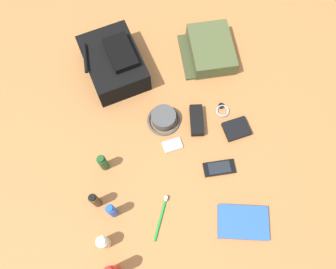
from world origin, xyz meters
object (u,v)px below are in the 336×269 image
at_px(toothbrush, 162,215).
at_px(cell_phone, 219,168).
at_px(paperback_novel, 243,222).
at_px(bucket_hat, 164,119).
at_px(lotion_bottle, 103,242).
at_px(deodorant_spray, 112,211).
at_px(sunglasses_case, 197,120).
at_px(media_player, 173,145).
at_px(shampoo_bottle, 103,163).
at_px(wallet, 237,129).
at_px(backpack, 114,63).
at_px(wristwatch, 222,110).
at_px(toiletry_pouch, 210,50).
at_px(cologne_bottle, 95,200).

bearing_deg(toothbrush, cell_phone, -60.66).
bearing_deg(paperback_novel, bucket_hat, 26.18).
xyz_separation_m(lotion_bottle, deodorant_spray, (0.11, -0.05, 0.01)).
bearing_deg(sunglasses_case, media_player, 133.51).
relative_size(shampoo_bottle, wallet, 1.08).
height_order(deodorant_spray, sunglasses_case, deodorant_spray).
bearing_deg(lotion_bottle, backpack, -9.38).
bearing_deg(cell_phone, toothbrush, 119.34).
distance_m(backpack, paperback_novel, 0.91).
bearing_deg(wristwatch, paperback_novel, 176.68).
height_order(bucket_hat, lotion_bottle, lotion_bottle).
relative_size(bucket_hat, cell_phone, 1.10).
bearing_deg(bucket_hat, toiletry_pouch, -41.47).
xyz_separation_m(bucket_hat, cologne_bottle, (-0.32, 0.33, 0.04)).
distance_m(bucket_hat, wallet, 0.33).
relative_size(media_player, wallet, 0.83).
distance_m(media_player, sunglasses_case, 0.16).
distance_m(toothbrush, sunglasses_case, 0.44).
xyz_separation_m(shampoo_bottle, wallet, (0.07, -0.60, -0.04)).
relative_size(shampoo_bottle, wristwatch, 1.67).
xyz_separation_m(shampoo_bottle, paperback_novel, (-0.33, -0.53, -0.05)).
relative_size(bucket_hat, lotion_bottle, 1.38).
bearing_deg(bucket_hat, lotion_bottle, 147.12).
relative_size(deodorant_spray, toothbrush, 0.76).
bearing_deg(sunglasses_case, lotion_bottle, 141.90).
xyz_separation_m(paperback_novel, cell_phone, (0.24, 0.05, -0.00)).
distance_m(deodorant_spray, shampoo_bottle, 0.21).
bearing_deg(lotion_bottle, paperback_novel, -91.24).
bearing_deg(media_player, paperback_novel, -148.97).
xyz_separation_m(backpack, media_player, (-0.42, -0.20, -0.06)).
xyz_separation_m(bucket_hat, wallet, (-0.10, -0.31, -0.01)).
bearing_deg(wallet, cologne_bottle, 100.09).
xyz_separation_m(shampoo_bottle, sunglasses_case, (0.14, -0.43, -0.04)).
height_order(paperback_novel, wallet, wallet).
relative_size(cologne_bottle, wristwatch, 1.82).
height_order(lotion_bottle, wallet, lotion_bottle).
bearing_deg(shampoo_bottle, sunglasses_case, -72.14).
distance_m(bucket_hat, shampoo_bottle, 0.33).
height_order(backpack, deodorant_spray, backpack).
bearing_deg(toiletry_pouch, media_player, 149.44).
bearing_deg(deodorant_spray, media_player, -48.91).
distance_m(cologne_bottle, shampoo_bottle, 0.16).
distance_m(backpack, wallet, 0.64).
height_order(backpack, cell_phone, backpack).
distance_m(toiletry_pouch, wallet, 0.42).
distance_m(paperback_novel, wristwatch, 0.50).
height_order(bucket_hat, sunglasses_case, bucket_hat).
height_order(wallet, sunglasses_case, sunglasses_case).
bearing_deg(shampoo_bottle, backpack, -11.95).
distance_m(backpack, bucket_hat, 0.35).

